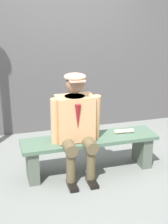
{
  "coord_description": "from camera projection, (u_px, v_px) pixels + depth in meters",
  "views": [
    {
      "loc": [
        1.08,
        3.5,
        2.09
      ],
      "look_at": [
        0.08,
        0.0,
        0.81
      ],
      "focal_mm": 51.21,
      "sensor_mm": 36.0,
      "label": 1
    }
  ],
  "objects": [
    {
      "name": "seated_man",
      "position": [
        76.0,
        122.0,
        3.81
      ],
      "size": [
        0.61,
        0.58,
        1.3
      ],
      "color": "tan",
      "rests_on": "ground"
    },
    {
      "name": "bench",
      "position": [
        90.0,
        148.0,
        4.04
      ],
      "size": [
        1.72,
        0.41,
        0.46
      ],
      "color": "#4B6651",
      "rests_on": "ground"
    },
    {
      "name": "rolled_magazine",
      "position": [
        124.0,
        131.0,
        4.13
      ],
      "size": [
        0.26,
        0.08,
        0.05
      ],
      "primitive_type": "cylinder",
      "rotation": [
        0.0,
        1.57,
        -0.11
      ],
      "color": "beige",
      "rests_on": "bench"
    },
    {
      "name": "ground_plane",
      "position": [
        90.0,
        171.0,
        4.15
      ],
      "size": [
        30.0,
        30.0,
        0.0
      ],
      "primitive_type": "plane",
      "color": "slate"
    },
    {
      "name": "stadium_wall",
      "position": [
        61.0,
        55.0,
        5.19
      ],
      "size": [
        12.0,
        0.24,
        2.51
      ],
      "primitive_type": "cube",
      "color": "#514F4F",
      "rests_on": "ground"
    }
  ]
}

